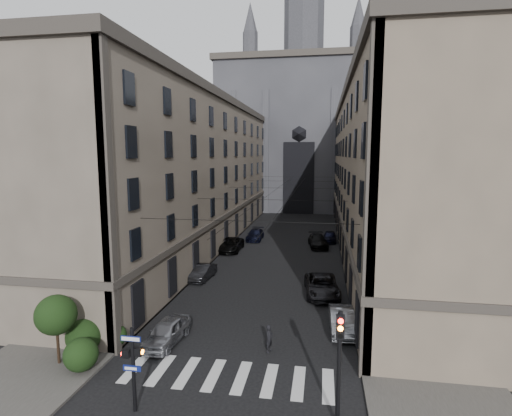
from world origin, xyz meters
The scene contains 19 objects.
sidewalk_left centered at (-10.50, 36.00, 0.07)m, with size 7.00×80.00×0.15m, color #383533.
sidewalk_right centered at (10.50, 36.00, 0.07)m, with size 7.00×80.00×0.15m, color #383533.
zebra_crossing centered at (0.00, 5.00, 0.01)m, with size 11.00×3.20×0.01m, color beige.
building_left centered at (-13.44, 36.00, 9.34)m, with size 13.60×60.60×18.85m.
building_right centered at (13.44, 36.00, 9.34)m, with size 13.60×60.60×18.85m.
gothic_tower centered at (0.00, 74.96, 17.80)m, with size 35.00×23.00×58.00m.
pedestrian_signal_left centered at (-3.51, 1.50, 2.32)m, with size 1.02×0.38×4.00m.
traffic_light_right centered at (5.60, 1.92, 3.29)m, with size 0.34×0.50×5.20m.
shrub_cluster centered at (-8.72, 5.01, 1.80)m, with size 3.90×4.40×3.90m.
tram_wires centered at (0.00, 35.63, 7.25)m, with size 14.00×60.00×0.43m.
car_left_near centered at (-4.60, 8.00, 0.74)m, with size 1.75×4.35×1.48m, color gray.
car_left_midnear centered at (-6.20, 20.67, 0.69)m, with size 1.45×4.16×1.37m, color black.
car_left_midfar centered at (-6.20, 31.90, 0.79)m, with size 2.62×5.68×1.58m, color black.
car_left_far centered at (-4.27, 38.67, 0.72)m, with size 2.02×4.96×1.44m, color black.
car_right_near centered at (6.20, 11.54, 0.74)m, with size 1.56×4.48×1.48m, color gray.
car_right_midnear centered at (4.85, 18.28, 0.81)m, with size 2.67×5.80×1.61m, color black.
car_right_midfar centered at (4.28, 35.76, 0.78)m, with size 2.17×5.34×1.55m, color black.
car_right_far centered at (5.83, 39.15, 0.72)m, with size 1.70×4.21×1.44m, color black.
pedestrian centered at (1.82, 8.00, 0.82)m, with size 0.60×0.39×1.65m, color black.
Camera 1 is at (4.77, -14.21, 11.67)m, focal length 28.00 mm.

